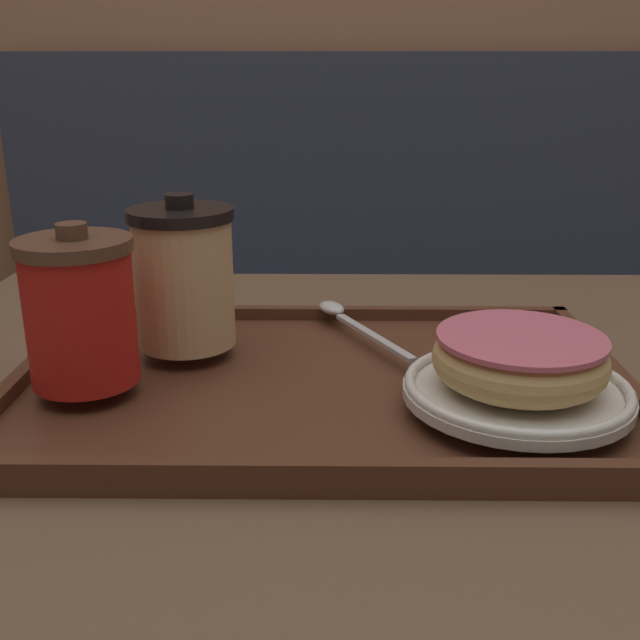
# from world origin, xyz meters

# --- Properties ---
(booth_bench) EXTENTS (1.51, 0.44, 1.00)m
(booth_bench) POSITION_xyz_m (0.07, 0.87, 0.32)
(booth_bench) COLOR #33384C
(booth_bench) RESTS_ON ground_plane
(cafe_table) EXTENTS (0.89, 0.77, 0.71)m
(cafe_table) POSITION_xyz_m (0.00, 0.00, 0.54)
(cafe_table) COLOR brown
(cafe_table) RESTS_ON ground_plane
(serving_tray) EXTENTS (0.50, 0.33, 0.02)m
(serving_tray) POSITION_xyz_m (-0.04, 0.01, 0.72)
(serving_tray) COLOR #512D1E
(serving_tray) RESTS_ON cafe_table
(coffee_cup_front) EXTENTS (0.09, 0.09, 0.13)m
(coffee_cup_front) POSITION_xyz_m (-0.22, -0.02, 0.80)
(coffee_cup_front) COLOR red
(coffee_cup_front) RESTS_ON serving_tray
(coffee_cup_rear) EXTENTS (0.09, 0.09, 0.13)m
(coffee_cup_rear) POSITION_xyz_m (-0.16, 0.06, 0.80)
(coffee_cup_rear) COLOR #E0B784
(coffee_cup_rear) RESTS_ON serving_tray
(plate_with_chocolate_donut) EXTENTS (0.17, 0.17, 0.01)m
(plate_with_chocolate_donut) POSITION_xyz_m (0.11, -0.05, 0.75)
(plate_with_chocolate_donut) COLOR white
(plate_with_chocolate_donut) RESTS_ON serving_tray
(donut_chocolate_glazed) EXTENTS (0.13, 0.13, 0.04)m
(donut_chocolate_glazed) POSITION_xyz_m (0.11, -0.05, 0.77)
(donut_chocolate_glazed) COLOR #DBB270
(donut_chocolate_glazed) RESTS_ON plate_with_chocolate_donut
(spoon) EXTENTS (0.09, 0.15, 0.01)m
(spoon) POSITION_xyz_m (-0.01, 0.13, 0.74)
(spoon) COLOR silver
(spoon) RESTS_ON serving_tray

